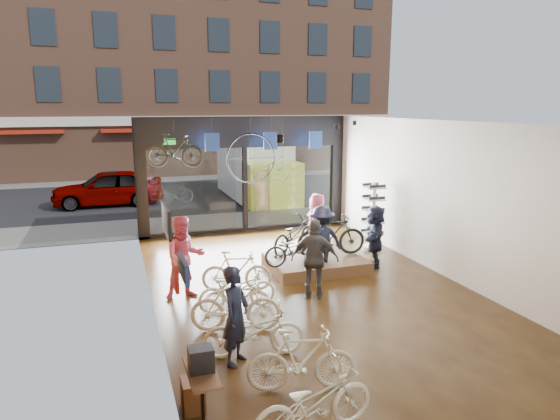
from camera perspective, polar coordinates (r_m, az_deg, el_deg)
name	(u,v)px	position (r m, az deg, el deg)	size (l,w,h in m)	color
ground_plane	(313,293)	(11.50, 3.78, -9.40)	(7.00, 12.00, 0.04)	black
ceiling	(315,121)	(10.72, 4.06, 10.08)	(7.00, 12.00, 0.04)	black
wall_left	(149,222)	(10.16, -14.75, -1.31)	(0.04, 12.00, 3.80)	#9A5E21
wall_right	(449,200)	(12.71, 18.75, 1.04)	(0.04, 12.00, 3.80)	beige
wall_back	(529,320)	(6.09, 26.56, -11.15)	(7.00, 0.04, 3.80)	beige
storefront	(245,175)	(16.57, -4.06, 4.06)	(7.00, 0.26, 3.80)	black
exit_sign	(170,142)	(15.90, -12.48, 7.64)	(0.35, 0.06, 0.18)	#198C26
street_road	(200,189)	(25.57, -9.12, 2.38)	(30.00, 18.00, 0.02)	black
sidewalk_near	(237,221)	(18.05, -4.94, -1.25)	(30.00, 2.40, 0.12)	slate
sidewalk_far	(188,177)	(29.47, -10.44, 3.72)	(30.00, 2.00, 0.12)	slate
opposite_building	(178,56)	(31.79, -11.62, 16.81)	(26.00, 5.00, 14.00)	brown
street_car	(108,188)	(22.16, -19.08, 2.43)	(1.79, 4.46, 1.52)	gray
box_truck	(259,170)	(21.94, -2.40, 4.61)	(2.32, 6.96, 2.74)	silver
floor_bike_0	(314,403)	(6.79, 3.86, -21.15)	(0.60, 1.73, 0.91)	silver
floor_bike_1	(302,360)	(7.65, 2.53, -16.74)	(0.46, 1.63, 0.98)	silver
floor_bike_2	(254,331)	(8.60, -3.03, -13.66)	(0.59, 1.70, 0.89)	silver
floor_bike_3	(236,305)	(9.47, -5.09, -10.79)	(0.48, 1.69, 1.02)	silver
floor_bike_4	(237,290)	(10.44, -4.93, -9.05)	(0.57, 1.64, 0.86)	silver
floor_bike_5	(237,271)	(11.39, -4.97, -6.99)	(0.45, 1.58, 0.95)	silver
display_platform	(316,263)	(12.99, 4.09, -6.09)	(2.40, 1.80, 0.30)	#4A3922
display_bike_left	(296,250)	(12.15, 1.88, -4.55)	(0.55, 1.58, 0.83)	black
display_bike_mid	(331,235)	(13.02, 5.88, -2.88)	(0.51, 1.82, 1.10)	black
display_bike_right	(294,235)	(13.32, 1.63, -2.83)	(0.62, 1.78, 0.94)	black
customer_0	(236,315)	(8.25, -5.09, -11.92)	(0.60, 0.40, 1.66)	#161C33
customer_1	(185,257)	(11.06, -10.86, -5.34)	(0.89, 0.69, 1.83)	#CC4C72
customer_2	(315,259)	(10.90, 4.00, -5.60)	(1.04, 0.43, 1.77)	#3F3F44
customer_3	(322,240)	(12.47, 4.80, -3.43)	(1.12, 0.64, 1.73)	#161C33
customer_4	(317,221)	(14.60, 4.24, -1.31)	(0.81, 0.52, 1.65)	#CC4C72
customer_5	(375,236)	(13.24, 10.80, -2.96)	(1.49, 0.48, 1.61)	#161C33
sunglasses_rack	(373,216)	(14.74, 10.55, -0.73)	(0.58, 0.48, 1.96)	white
wall_merch	(182,320)	(7.04, -11.19, -12.26)	(0.40, 2.40, 2.60)	navy
penny_farthing	(261,160)	(15.52, -2.19, 5.78)	(1.94, 0.06, 1.55)	black
hung_bike	(175,150)	(14.24, -11.95, 6.70)	(0.45, 1.58, 0.95)	black
jersey_left	(212,142)	(15.41, -7.75, 7.69)	(0.45, 0.03, 0.55)	#1E3F99
jersey_mid	(271,141)	(15.87, -1.09, 7.91)	(0.45, 0.03, 0.55)	#1E3F99
jersey_right	(316,140)	(16.40, 4.09, 8.01)	(0.45, 0.03, 0.55)	#1E3F99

